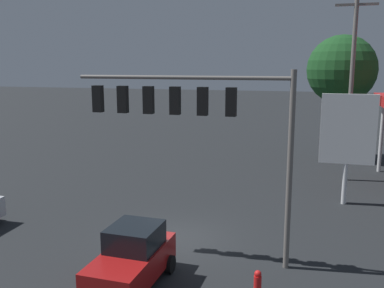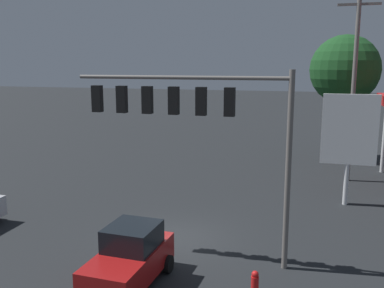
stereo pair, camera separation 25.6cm
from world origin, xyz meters
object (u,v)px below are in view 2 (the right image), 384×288
Objects in this scene: street_tree at (345,70)px; fire_hydrant at (255,284)px; traffic_signal_assembly at (191,113)px; price_sign at (349,132)px; utility_pole at (354,86)px; hatchback_crossing at (130,258)px.

street_tree is 10.53× the size of fire_hydrant.
traffic_signal_assembly reaches higher than price_sign.
utility_pole reaches higher than street_tree.
street_tree is at bearing -91.04° from price_sign.
price_sign is at bearing -107.33° from fire_hydrant.
fire_hydrant is at bearing 76.61° from utility_pole.
traffic_signal_assembly is 1.39× the size of price_sign.
traffic_signal_assembly is 9.00× the size of fire_hydrant.
fire_hydrant is at bearing 96.93° from hatchback_crossing.
utility_pole is 5.37m from price_sign.
fire_hydrant is at bearing 140.30° from traffic_signal_assembly.
street_tree is at bearing 162.97° from hatchback_crossing.
fire_hydrant is (3.40, 21.30, -6.28)m from street_tree.
traffic_signal_assembly is 0.71× the size of utility_pole.
fire_hydrant is (-4.03, -0.35, -0.51)m from hatchback_crossing.
price_sign is 1.48× the size of hatchback_crossing.
fire_hydrant is (-2.74, 2.28, -4.99)m from traffic_signal_assembly.
hatchback_crossing is 4.08m from fire_hydrant.
price_sign is 0.61× the size of street_tree.
traffic_signal_assembly is at bearing -39.70° from fire_hydrant.
utility_pole is 16.53m from fire_hydrant.
hatchback_crossing is 4.38× the size of fire_hydrant.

